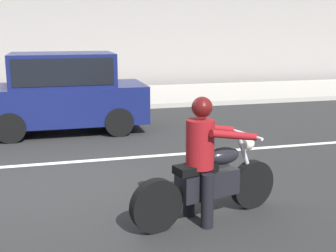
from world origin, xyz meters
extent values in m
plane|color=#272727|center=(0.00, 0.00, 0.00)|extent=(80.00, 80.00, 0.00)
cube|color=#A8A399|center=(0.00, 8.00, 0.07)|extent=(40.00, 4.40, 0.14)
cube|color=silver|center=(0.30, 0.90, 0.00)|extent=(18.00, 0.14, 0.01)
cylinder|color=black|center=(2.47, -1.78, 0.32)|extent=(0.65, 0.29, 0.64)
cylinder|color=black|center=(1.08, -2.16, 0.32)|extent=(0.65, 0.29, 0.64)
cylinder|color=silver|center=(2.36, -1.82, 0.68)|extent=(0.36, 0.15, 0.77)
cube|color=black|center=(1.78, -1.97, 0.46)|extent=(0.84, 0.48, 0.32)
ellipsoid|color=black|center=(1.99, -1.92, 0.78)|extent=(0.53, 0.36, 0.22)
cube|color=black|center=(1.60, -2.02, 0.68)|extent=(0.56, 0.37, 0.10)
cylinder|color=silver|center=(2.30, -1.83, 1.03)|extent=(0.22, 0.69, 0.04)
sphere|color=silver|center=(2.37, -1.81, 0.89)|extent=(0.17, 0.17, 0.17)
cylinder|color=silver|center=(1.45, -1.90, 0.34)|extent=(0.69, 0.25, 0.07)
cylinder|color=black|center=(1.69, -2.20, 0.33)|extent=(0.18, 0.18, 0.66)
cylinder|color=black|center=(1.59, -1.82, 0.33)|extent=(0.18, 0.18, 0.66)
cylinder|color=maroon|center=(1.66, -2.00, 0.98)|extent=(0.42, 0.42, 0.59)
cylinder|color=maroon|center=(2.04, -2.13, 1.09)|extent=(0.68, 0.27, 0.21)
cylinder|color=maroon|center=(1.92, -1.71, 1.09)|extent=(0.68, 0.27, 0.21)
sphere|color=tan|center=(1.68, -2.00, 1.39)|extent=(0.20, 0.20, 0.20)
sphere|color=#510F0F|center=(1.68, -2.00, 1.42)|extent=(0.25, 0.25, 0.25)
cube|color=#11194C|center=(0.24, 3.41, 0.66)|extent=(3.66, 1.70, 0.84)
cube|color=#11194C|center=(0.24, 3.41, 1.44)|extent=(2.27, 1.56, 0.72)
cube|color=black|center=(0.24, 3.41, 1.44)|extent=(2.09, 1.59, 0.58)
cylinder|color=black|center=(1.38, 3.41, 0.32)|extent=(0.64, 1.76, 0.64)
cylinder|color=black|center=(-0.89, 3.41, 0.32)|extent=(0.64, 1.76, 0.64)
camera|label=1|loc=(-0.01, -6.80, 2.32)|focal=47.01mm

